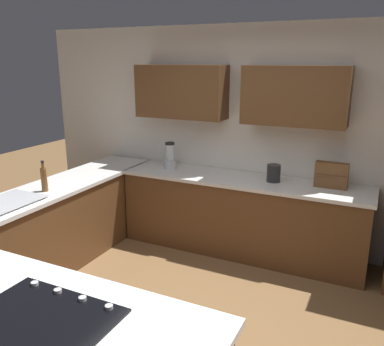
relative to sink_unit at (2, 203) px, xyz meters
name	(u,v)px	position (x,y,z in m)	size (l,w,h in m)	color
ground_plane	(181,339)	(-1.83, -0.07, -0.92)	(14.00, 14.00, 0.00)	brown
wall_back	(256,129)	(-1.77, -2.12, 0.50)	(6.00, 0.44, 2.60)	white
lower_cabinets_back	(241,217)	(-1.73, -1.79, -0.49)	(2.80, 0.60, 0.86)	brown
countertop_back	(242,180)	(-1.73, -1.79, -0.04)	(2.84, 0.64, 0.04)	silver
lower_cabinets_side	(56,228)	(-0.01, -0.62, -0.49)	(0.60, 2.90, 0.86)	brown
countertop_side	(52,188)	(-0.01, -0.62, -0.04)	(0.64, 2.94, 0.04)	silver
island_top	(40,325)	(-1.64, 1.14, -0.04)	(1.90, 0.97, 0.04)	silver
sink_unit	(2,203)	(0.00, 0.00, 0.00)	(0.46, 0.70, 0.23)	#515456
cooktop	(40,319)	(-1.64, 1.13, -0.01)	(0.76, 0.56, 0.03)	black
blender	(170,157)	(-0.78, -1.83, 0.12)	(0.15, 0.15, 0.33)	silver
spice_rack	(331,175)	(-2.68, -1.87, 0.12)	(0.33, 0.11, 0.27)	brown
kettle	(274,173)	(-2.08, -1.83, 0.08)	(0.15, 0.15, 0.19)	#262628
dish_soap_bottle	(44,179)	(-0.06, -0.48, 0.11)	(0.06, 0.06, 0.32)	brown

